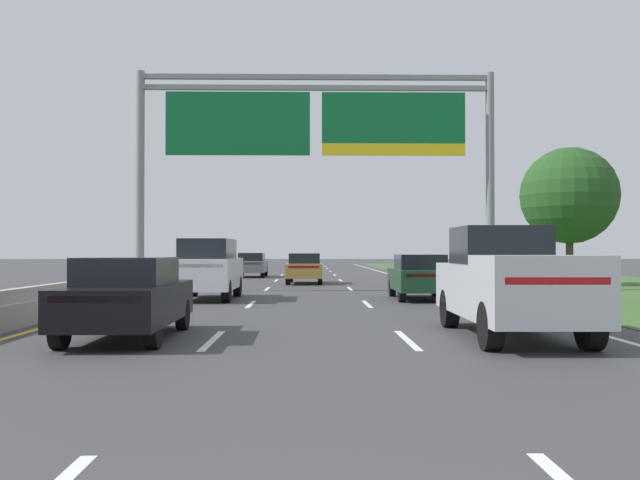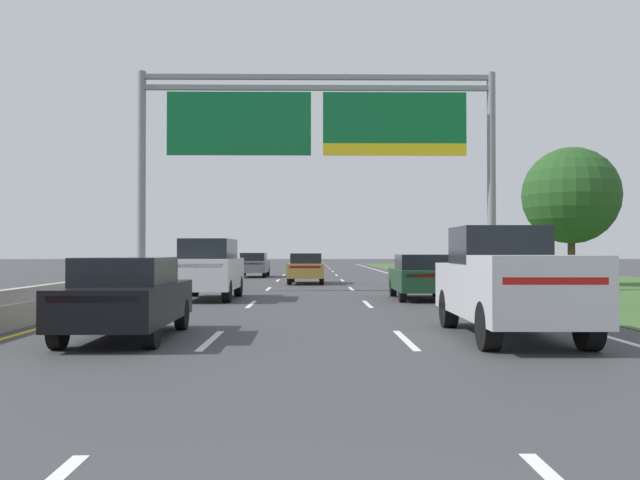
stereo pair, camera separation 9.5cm
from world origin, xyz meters
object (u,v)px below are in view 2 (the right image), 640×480
at_px(pickup_truck_silver, 509,282).
at_px(roadside_tree_mid, 571,196).
at_px(car_gold_centre_lane_sedan, 306,268).
at_px(car_black_left_lane_sedan, 127,296).
at_px(car_darkgreen_right_lane_sedan, 420,276).
at_px(car_white_left_lane_suv, 209,268).
at_px(car_grey_left_lane_sedan, 254,264).
at_px(overhead_sign_gantry, 317,134).

distance_m(pickup_truck_silver, roadside_tree_mid, 22.64).
relative_size(car_gold_centre_lane_sedan, car_black_left_lane_sedan, 1.01).
bearing_deg(roadside_tree_mid, car_darkgreen_right_lane_sedan, -132.71).
height_order(car_gold_centre_lane_sedan, car_white_left_lane_suv, car_white_left_lane_suv).
xyz_separation_m(car_darkgreen_right_lane_sedan, car_gold_centre_lane_sedan, (-4.08, 11.96, 0.00)).
bearing_deg(car_gold_centre_lane_sedan, car_darkgreen_right_lane_sedan, -159.88).
relative_size(pickup_truck_silver, car_darkgreen_right_lane_sedan, 1.23).
bearing_deg(car_grey_left_lane_sedan, car_white_left_lane_suv, -178.97).
bearing_deg(car_grey_left_lane_sedan, roadside_tree_mid, -124.01).
distance_m(overhead_sign_gantry, pickup_truck_silver, 16.90).
relative_size(car_grey_left_lane_sedan, roadside_tree_mid, 0.65).
height_order(car_grey_left_lane_sedan, roadside_tree_mid, roadside_tree_mid).
distance_m(car_darkgreen_right_lane_sedan, car_grey_left_lane_sedan, 22.41).
bearing_deg(car_darkgreen_right_lane_sedan, overhead_sign_gantry, 38.12).
relative_size(pickup_truck_silver, roadside_tree_mid, 0.80).
height_order(car_darkgreen_right_lane_sedan, car_white_left_lane_suv, car_white_left_lane_suv).
bearing_deg(car_grey_left_lane_sedan, overhead_sign_gantry, -165.79).
distance_m(overhead_sign_gantry, car_black_left_lane_sedan, 17.14).
distance_m(car_darkgreen_right_lane_sedan, car_gold_centre_lane_sedan, 12.64).
relative_size(car_black_left_lane_sedan, roadside_tree_mid, 0.65).
height_order(car_gold_centre_lane_sedan, car_black_left_lane_sedan, same).
bearing_deg(car_black_left_lane_sedan, car_darkgreen_right_lane_sedan, -34.57).
relative_size(overhead_sign_gantry, car_black_left_lane_sedan, 3.41).
bearing_deg(car_white_left_lane_suv, car_black_left_lane_sedan, -179.31).
distance_m(car_darkgreen_right_lane_sedan, car_white_left_lane_suv, 7.41).
bearing_deg(car_gold_centre_lane_sedan, roadside_tree_mid, -98.55).
xyz_separation_m(car_white_left_lane_suv, car_grey_left_lane_sedan, (-0.16, 21.06, -0.28)).
distance_m(car_gold_centre_lane_sedan, car_grey_left_lane_sedan, 9.78).
height_order(pickup_truck_silver, car_white_left_lane_suv, pickup_truck_silver).
relative_size(overhead_sign_gantry, car_white_left_lane_suv, 3.19).
relative_size(overhead_sign_gantry, car_grey_left_lane_sedan, 3.41).
distance_m(car_white_left_lane_suv, roadside_tree_mid, 19.28).
xyz_separation_m(pickup_truck_silver, car_gold_centre_lane_sedan, (-4.13, 22.81, -0.26)).
xyz_separation_m(pickup_truck_silver, roadside_tree_mid, (8.91, 20.55, 3.34)).
xyz_separation_m(overhead_sign_gantry, roadside_tree_mid, (12.55, 4.99, -2.17)).
bearing_deg(car_gold_centre_lane_sedan, overhead_sign_gantry, -174.85).
xyz_separation_m(overhead_sign_gantry, car_white_left_lane_suv, (-3.81, -4.67, -5.49)).
bearing_deg(overhead_sign_gantry, car_darkgreen_right_lane_sedan, -52.70).
bearing_deg(car_darkgreen_right_lane_sedan, car_grey_left_lane_sedan, 20.52).
distance_m(pickup_truck_silver, car_grey_left_lane_sedan, 32.84).
height_order(car_white_left_lane_suv, car_grey_left_lane_sedan, car_white_left_lane_suv).
distance_m(overhead_sign_gantry, car_gold_centre_lane_sedan, 9.27).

